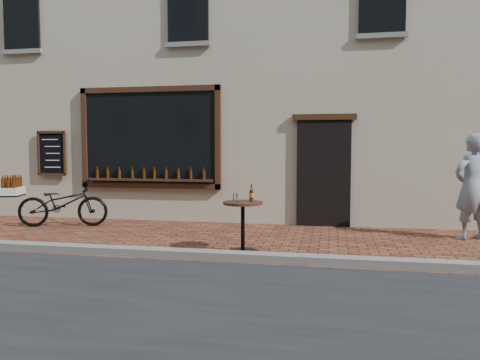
# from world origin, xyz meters

# --- Properties ---
(ground) EXTENTS (90.00, 90.00, 0.00)m
(ground) POSITION_xyz_m (0.00, 0.00, 0.00)
(ground) COLOR #53231B
(ground) RESTS_ON ground
(kerb) EXTENTS (90.00, 0.25, 0.12)m
(kerb) POSITION_xyz_m (0.00, 0.20, 0.06)
(kerb) COLOR slate
(kerb) RESTS_ON ground
(shop_building) EXTENTS (28.00, 6.20, 10.00)m
(shop_building) POSITION_xyz_m (0.00, 6.50, 5.00)
(shop_building) COLOR #B9AB91
(shop_building) RESTS_ON ground
(cargo_bicycle) EXTENTS (2.17, 1.16, 1.02)m
(cargo_bicycle) POSITION_xyz_m (-3.44, 2.38, 0.49)
(cargo_bicycle) COLOR black
(cargo_bicycle) RESTS_ON ground
(bistro_table) EXTENTS (0.62, 0.62, 1.06)m
(bistro_table) POSITION_xyz_m (0.72, 0.74, 0.57)
(bistro_table) COLOR black
(bistro_table) RESTS_ON ground
(pedestrian) EXTENTS (0.82, 0.73, 1.88)m
(pedestrian) POSITION_xyz_m (4.50, 2.52, 0.94)
(pedestrian) COLOR gray
(pedestrian) RESTS_ON ground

